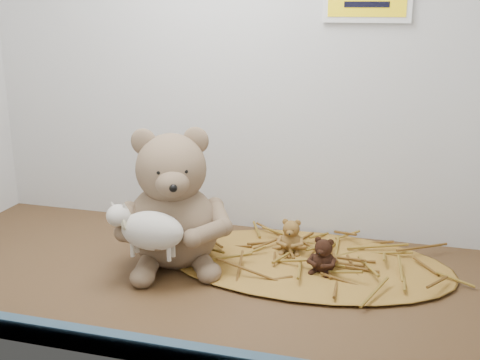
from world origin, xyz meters
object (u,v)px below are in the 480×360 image
(mini_teddy_tan, at_px, (291,234))
(mini_teddy_brown, at_px, (324,254))
(main_teddy, at_px, (172,198))
(toy_lamb, at_px, (152,231))

(mini_teddy_tan, xyz_separation_m, mini_teddy_brown, (0.08, -0.08, -0.00))
(main_teddy, bearing_deg, toy_lamb, -114.33)
(mini_teddy_tan, bearing_deg, mini_teddy_brown, -47.68)
(mini_teddy_tan, distance_m, mini_teddy_brown, 0.12)
(main_teddy, bearing_deg, mini_teddy_tan, 0.40)
(toy_lamb, distance_m, mini_teddy_brown, 0.34)
(main_teddy, xyz_separation_m, mini_teddy_tan, (0.23, 0.10, -0.10))
(toy_lamb, relative_size, mini_teddy_brown, 2.25)
(mini_teddy_brown, bearing_deg, mini_teddy_tan, 145.86)
(mini_teddy_tan, height_order, mini_teddy_brown, mini_teddy_tan)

